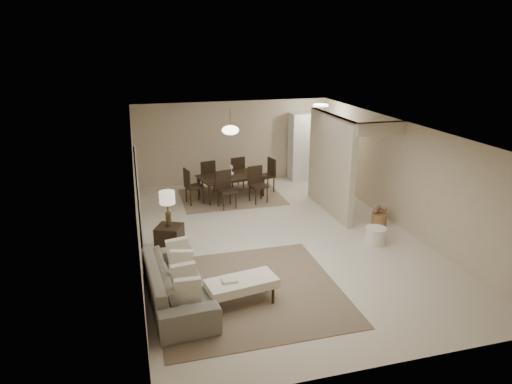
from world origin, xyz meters
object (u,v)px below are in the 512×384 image
object	(u,v)px
pantry_cabinet	(308,146)
wicker_basket	(379,219)
side_table	(170,238)
round_pouf	(376,236)
ottoman_bench	(242,284)
dining_table	(231,187)
sofa	(177,283)

from	to	relation	value
pantry_cabinet	wicker_basket	world-z (taller)	pantry_cabinet
side_table	wicker_basket	xyz separation A→B (m)	(4.97, 0.08, -0.12)
round_pouf	pantry_cabinet	bearing A→B (deg)	85.66
ottoman_bench	side_table	bearing A→B (deg)	103.66
pantry_cabinet	side_table	world-z (taller)	pantry_cabinet
pantry_cabinet	dining_table	bearing A→B (deg)	-156.65
round_pouf	sofa	bearing A→B (deg)	-164.57
ottoman_bench	side_table	world-z (taller)	side_table
round_pouf	dining_table	xyz separation A→B (m)	(-2.38, 3.86, 0.14)
pantry_cabinet	wicker_basket	xyz separation A→B (m)	(0.22, -4.15, -0.90)
pantry_cabinet	side_table	distance (m)	6.41
side_table	wicker_basket	size ratio (longest dim) A/B	1.54
wicker_basket	ottoman_bench	bearing A→B (deg)	-148.66
ottoman_bench	wicker_basket	distance (m)	4.66
ottoman_bench	dining_table	xyz separation A→B (m)	(1.00, 5.38, -0.03)
wicker_basket	dining_table	size ratio (longest dim) A/B	0.20
pantry_cabinet	round_pouf	distance (m)	5.14
pantry_cabinet	round_pouf	xyz separation A→B (m)	(-0.38, -5.05, -0.87)
side_table	round_pouf	xyz separation A→B (m)	(4.37, -0.82, -0.10)
ottoman_bench	sofa	bearing A→B (deg)	154.64
ottoman_bench	dining_table	distance (m)	5.47
pantry_cabinet	round_pouf	bearing A→B (deg)	-94.34
ottoman_bench	side_table	size ratio (longest dim) A/B	2.27
sofa	wicker_basket	xyz separation A→B (m)	(5.02, 2.12, -0.19)
pantry_cabinet	sofa	world-z (taller)	pantry_cabinet
pantry_cabinet	ottoman_bench	xyz separation A→B (m)	(-3.76, -6.57, -0.71)
sofa	dining_table	distance (m)	5.47
dining_table	round_pouf	bearing A→B (deg)	-70.93
sofa	wicker_basket	bearing A→B (deg)	-70.98
pantry_cabinet	wicker_basket	distance (m)	4.25
wicker_basket	side_table	bearing A→B (deg)	-179.11
sofa	dining_table	xyz separation A→B (m)	(2.04, 5.08, -0.03)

